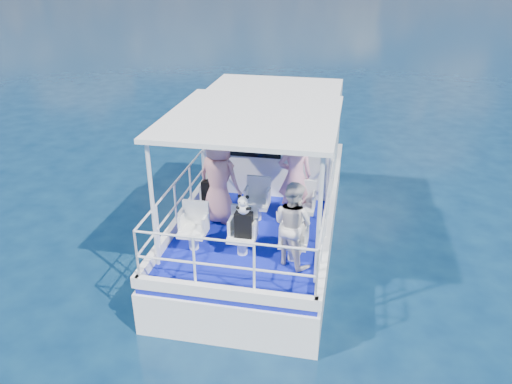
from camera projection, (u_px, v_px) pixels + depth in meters
ground at (255, 262)px, 10.22m from camera, size 2000.00×2000.00×0.00m
hull at (264, 238)px, 11.11m from camera, size 3.00×7.00×1.60m
deck at (264, 204)px, 10.75m from camera, size 2.90×6.90×0.10m
cabin at (275, 134)px, 11.40m from camera, size 2.85×2.00×2.20m
canopy at (252, 117)px, 8.70m from camera, size 3.00×3.20×0.08m
canopy_posts at (252, 178)px, 9.15m from camera, size 2.77×2.97×2.20m
railings at (249, 215)px, 9.11m from camera, size 2.84×3.59×1.00m
seat_port_fwd at (213, 207)px, 10.09m from camera, size 0.48×0.46×0.38m
seat_center_fwd at (257, 211)px, 9.93m from camera, size 0.48×0.46×0.38m
seat_stbd_fwd at (302, 215)px, 9.77m from camera, size 0.48×0.46×0.38m
seat_port_aft at (194, 239)px, 8.94m from camera, size 0.48×0.46×0.38m
seat_center_aft at (242, 244)px, 8.78m from camera, size 0.48×0.46×0.38m
seat_stbd_aft at (293, 250)px, 8.62m from camera, size 0.48×0.46×0.38m
passenger_port_fwd at (219, 179)px, 9.60m from camera, size 0.78×0.65×1.80m
passenger_stbd_fwd at (295, 177)px, 9.68m from camera, size 0.75×0.59×1.81m
passenger_stbd_aft at (293, 224)px, 8.28m from camera, size 0.92×0.87×1.51m
backpack_port at (210, 191)px, 9.87m from camera, size 0.31×0.17×0.40m
backpack_center at (244, 225)px, 8.56m from camera, size 0.31×0.17×0.46m
compact_camera at (210, 181)px, 9.75m from camera, size 0.09×0.06×0.06m
panda at (243, 205)px, 8.36m from camera, size 0.22×0.19×0.35m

